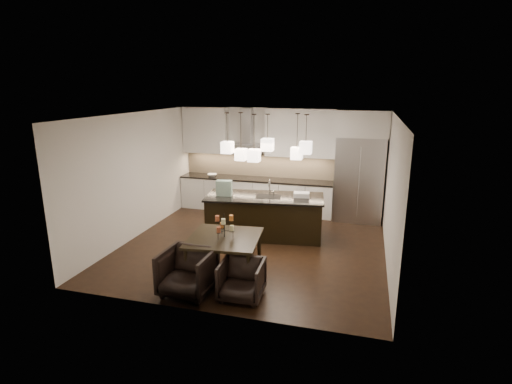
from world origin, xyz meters
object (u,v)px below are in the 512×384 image
(dining_table, at_px, (225,256))
(armchair_right, at_px, (242,280))
(island_body, at_px, (265,217))
(armchair_left, at_px, (188,272))
(refrigerator, at_px, (359,179))

(dining_table, relative_size, armchair_right, 1.76)
(dining_table, xyz_separation_m, armchair_right, (0.54, -0.69, -0.05))
(island_body, height_order, dining_table, island_body)
(armchair_left, relative_size, armchair_right, 1.19)
(island_body, bearing_deg, armchair_left, -108.63)
(island_body, distance_m, dining_table, 2.15)
(island_body, xyz_separation_m, armchair_left, (-0.57, -2.93, -0.07))
(island_body, height_order, armchair_left, island_body)
(island_body, relative_size, armchair_left, 3.06)
(armchair_left, xyz_separation_m, armchair_right, (0.91, 0.09, -0.06))
(armchair_left, bearing_deg, island_body, 81.42)
(island_body, xyz_separation_m, dining_table, (-0.20, -2.14, -0.08))
(island_body, height_order, armchair_right, island_body)
(refrigerator, bearing_deg, dining_table, -119.73)
(refrigerator, height_order, armchair_left, refrigerator)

